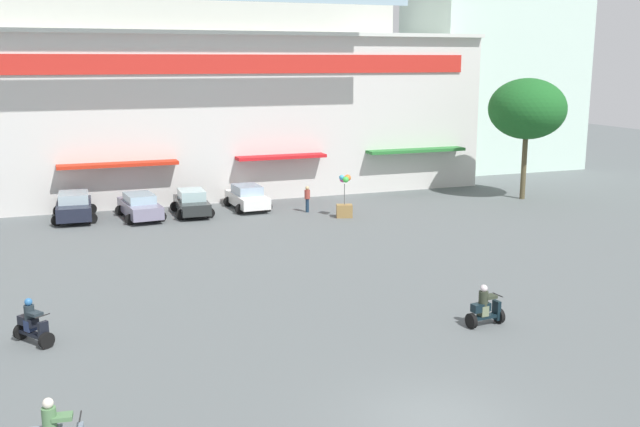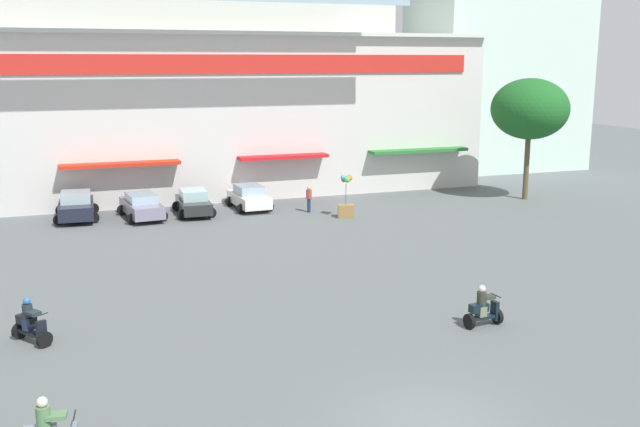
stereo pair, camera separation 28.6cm
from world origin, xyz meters
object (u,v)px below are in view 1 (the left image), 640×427
plaza_tree_1 (527,109)px  parked_car_2 (192,202)px  scooter_rider_8 (32,325)px  parked_car_0 (74,206)px  parked_car_1 (140,206)px  parked_car_3 (247,197)px  pedestrian_1 (307,197)px  balloon_vendor_cart (344,201)px  scooter_rider_2 (485,309)px

plaza_tree_1 → parked_car_2: plaza_tree_1 is taller
plaza_tree_1 → parked_car_2: size_ratio=1.90×
plaza_tree_1 → scooter_rider_8: bearing=-152.3°
plaza_tree_1 → parked_car_0: bearing=172.8°
parked_car_1 → parked_car_3: parked_car_3 is taller
plaza_tree_1 → pedestrian_1: bearing=176.7°
pedestrian_1 → balloon_vendor_cart: balloon_vendor_cart is taller
balloon_vendor_cart → parked_car_2: bearing=154.9°
plaza_tree_1 → parked_car_1: 24.75m
parked_car_3 → scooter_rider_2: size_ratio=2.79×
balloon_vendor_cart → scooter_rider_2: bearing=-97.0°
parked_car_1 → balloon_vendor_cart: balloon_vendor_cart is taller
scooter_rider_8 → parked_car_3: bearing=57.1°
scooter_rider_8 → pedestrian_1: bearing=47.4°
parked_car_1 → scooter_rider_8: bearing=-107.1°
plaza_tree_1 → parked_car_0: 28.28m
plaza_tree_1 → balloon_vendor_cart: bearing=-174.4°
parked_car_0 → scooter_rider_8: size_ratio=2.99×
parked_car_3 → parked_car_2: bearing=-172.1°
scooter_rider_2 → scooter_rider_8: scooter_rider_8 is taller
parked_car_1 → scooter_rider_2: size_ratio=3.10×
parked_car_1 → pedestrian_1: 9.67m
parked_car_1 → balloon_vendor_cart: (11.03, -3.77, 0.22)m
plaza_tree_1 → scooter_rider_8: size_ratio=5.12×
parked_car_1 → parked_car_2: bearing=0.3°
parked_car_3 → parked_car_0: bearing=177.1°
plaza_tree_1 → scooter_rider_8: 33.85m
balloon_vendor_cart → scooter_rider_8: bearing=-139.3°
parked_car_2 → pedestrian_1: (6.56, -1.66, 0.16)m
parked_car_2 → pedestrian_1: size_ratio=2.60×
plaza_tree_1 → scooter_rider_2: 25.06m
plaza_tree_1 → pedestrian_1: 15.40m
scooter_rider_8 → plaza_tree_1: bearing=27.7°
parked_car_0 → parked_car_3: parked_car_0 is taller
parked_car_2 → scooter_rider_8: bearing=-115.2°
parked_car_2 → parked_car_3: size_ratio=1.00×
parked_car_2 → scooter_rider_2: parked_car_2 is taller
pedestrian_1 → parked_car_1: bearing=170.2°
parked_car_3 → pedestrian_1: size_ratio=2.60×
parked_car_3 → pedestrian_1: bearing=-34.6°
parked_car_0 → scooter_rider_2: size_ratio=3.09×
pedestrian_1 → parked_car_2: bearing=165.8°
plaza_tree_1 → parked_car_0: size_ratio=1.71×
parked_car_3 → balloon_vendor_cart: balloon_vendor_cart is taller
scooter_rider_2 → pedestrian_1: 20.03m
scooter_rider_2 → plaza_tree_1: bearing=51.5°
parked_car_1 → scooter_rider_8: 18.83m
parked_car_1 → scooter_rider_2: bearing=-67.8°
scooter_rider_8 → pedestrian_1: (15.05, 16.36, 0.28)m
parked_car_3 → scooter_rider_8: 22.03m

